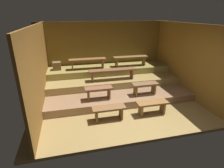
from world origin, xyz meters
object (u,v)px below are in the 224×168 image
object	(u,v)px
bench_floor_right	(152,105)
bench_lower_left	(99,90)
bench_lower_right	(145,86)
bench_upper_left	(88,61)
bench_floor_left	(109,110)
bench_upper_right	(130,58)
wooden_crate_upper	(57,66)
bench_middle_center	(112,71)

from	to	relation	value
bench_floor_right	bench_lower_left	bearing A→B (deg)	148.63
bench_lower_right	bench_upper_left	world-z (taller)	bench_upper_left
bench_floor_right	bench_upper_left	size ratio (longest dim) A/B	0.64
bench_floor_left	bench_upper_right	size ratio (longest dim) A/B	0.64
bench_floor_right	bench_upper_left	distance (m)	3.15
bench_floor_left	bench_lower_left	xyz separation A→B (m)	(-0.13, 0.86, 0.24)
bench_floor_left	bench_floor_right	bearing A→B (deg)	0.00
bench_lower_left	wooden_crate_upper	world-z (taller)	wooden_crate_upper
bench_middle_center	bench_lower_right	bearing A→B (deg)	-49.47
bench_upper_left	bench_upper_right	xyz separation A→B (m)	(1.75, 0.00, 0.00)
bench_floor_left	bench_lower_left	bearing A→B (deg)	98.42
bench_lower_left	bench_lower_right	world-z (taller)	same
bench_middle_center	bench_upper_left	bearing A→B (deg)	134.21
bench_lower_right	wooden_crate_upper	xyz separation A→B (m)	(-2.81, 1.94, 0.34)
bench_floor_left	bench_upper_right	distance (m)	3.15
bench_upper_left	bench_upper_right	size ratio (longest dim) A/B	1.00
bench_middle_center	bench_upper_right	xyz separation A→B (m)	(0.96, 0.81, 0.23)
bench_middle_center	bench_upper_right	distance (m)	1.28
bench_floor_left	bench_upper_left	bearing A→B (deg)	95.06
bench_upper_right	wooden_crate_upper	bearing A→B (deg)	177.31
bench_middle_center	wooden_crate_upper	world-z (taller)	wooden_crate_upper
bench_floor_left	bench_upper_right	bearing A→B (deg)	60.39
bench_floor_left	wooden_crate_upper	size ratio (longest dim) A/B	3.06
bench_floor_left	bench_upper_right	world-z (taller)	bench_upper_right
bench_upper_right	bench_upper_left	bearing A→B (deg)	180.00
bench_lower_left	bench_upper_right	distance (m)	2.49
bench_floor_right	bench_upper_right	size ratio (longest dim) A/B	0.64
bench_floor_right	bench_lower_left	size ratio (longest dim) A/B	1.07
bench_upper_left	bench_lower_left	bearing A→B (deg)	-86.54
bench_lower_right	wooden_crate_upper	size ratio (longest dim) A/B	2.85
wooden_crate_upper	bench_upper_left	bearing A→B (deg)	-6.68
bench_floor_right	bench_floor_left	bearing A→B (deg)	180.00
bench_lower_left	wooden_crate_upper	bearing A→B (deg)	123.33
bench_floor_right	bench_lower_left	world-z (taller)	bench_lower_left
bench_floor_left	bench_middle_center	distance (m)	2.00
bench_upper_left	bench_upper_right	world-z (taller)	same
bench_lower_right	bench_upper_right	distance (m)	1.88
bench_middle_center	bench_upper_left	size ratio (longest dim) A/B	1.20
bench_floor_left	bench_upper_right	xyz separation A→B (m)	(1.51, 2.66, 0.74)
bench_floor_right	bench_lower_right	world-z (taller)	bench_lower_right
bench_upper_right	bench_floor_right	bearing A→B (deg)	-95.06
bench_lower_right	bench_upper_left	bearing A→B (deg)	132.24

